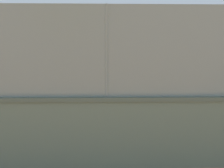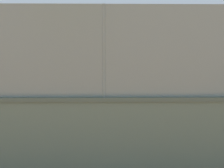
{
  "view_description": "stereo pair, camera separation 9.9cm",
  "coord_description": "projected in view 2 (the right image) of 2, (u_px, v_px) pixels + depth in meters",
  "views": [
    {
      "loc": [
        -1.11,
        15.74,
        2.24
      ],
      "look_at": [
        -1.23,
        5.09,
        1.08
      ],
      "focal_mm": 39.4,
      "sensor_mm": 36.0,
      "label": 1
    },
    {
      "loc": [
        -1.21,
        15.74,
        2.24
      ],
      "look_at": [
        -1.23,
        5.09,
        1.08
      ],
      "focal_mm": 39.4,
      "sensor_mm": 36.0,
      "label": 2
    }
  ],
  "objects": [
    {
      "name": "sports_ball",
      "position": [
        164.0,
        76.0,
        13.79
      ],
      "size": [
        0.13,
        0.13,
        0.13
      ],
      "primitive_type": "sphere",
      "color": "#3399D8"
    },
    {
      "name": "ground_plane",
      "position": [
        93.0,
        92.0,
        15.89
      ],
      "size": [
        260.0,
        260.0,
        0.0
      ],
      "primitive_type": "plane",
      "color": "#A36B42"
    },
    {
      "name": "perimeter_wall",
      "position": [
        104.0,
        131.0,
        5.0
      ],
      "size": [
        33.57,
        0.82,
        1.45
      ],
      "color": "slate",
      "rests_on": "ground_plane"
    },
    {
      "name": "player_foreground_swinging",
      "position": [
        148.0,
        79.0,
        15.72
      ],
      "size": [
        1.03,
        0.68,
        1.46
      ],
      "color": "black",
      "rests_on": "ground_plane"
    },
    {
      "name": "fence_panel_on_wall",
      "position": [
        104.0,
        51.0,
        4.82
      ],
      "size": [
        32.97,
        0.56,
        1.81
      ],
      "color": "gray",
      "rests_on": "perimeter_wall"
    },
    {
      "name": "player_at_service_line",
      "position": [
        77.0,
        78.0,
        14.96
      ],
      "size": [
        0.77,
        1.26,
        1.63
      ],
      "color": "#591919",
      "rests_on": "ground_plane"
    }
  ]
}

